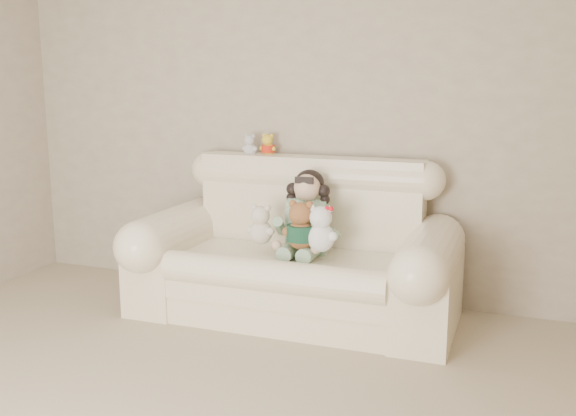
{
  "coord_description": "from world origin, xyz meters",
  "views": [
    {
      "loc": [
        1.5,
        -1.9,
        1.55
      ],
      "look_at": [
        0.1,
        1.9,
        0.75
      ],
      "focal_mm": 40.82,
      "sensor_mm": 36.0,
      "label": 1
    }
  ],
  "objects_px": {
    "sofa": "(293,241)",
    "brown_teddy": "(301,220)",
    "seated_child": "(307,211)",
    "cream_teddy": "(261,221)",
    "white_cat": "(321,224)"
  },
  "relations": [
    {
      "from": "brown_teddy",
      "to": "white_cat",
      "type": "height_order",
      "value": "brown_teddy"
    },
    {
      "from": "brown_teddy",
      "to": "cream_teddy",
      "type": "distance_m",
      "value": 0.29
    },
    {
      "from": "sofa",
      "to": "cream_teddy",
      "type": "relative_size",
      "value": 6.9
    },
    {
      "from": "sofa",
      "to": "brown_teddy",
      "type": "distance_m",
      "value": 0.23
    },
    {
      "from": "sofa",
      "to": "seated_child",
      "type": "height_order",
      "value": "sofa"
    },
    {
      "from": "sofa",
      "to": "seated_child",
      "type": "distance_m",
      "value": 0.21
    },
    {
      "from": "seated_child",
      "to": "cream_teddy",
      "type": "xyz_separation_m",
      "value": [
        -0.26,
        -0.17,
        -0.05
      ]
    },
    {
      "from": "sofa",
      "to": "cream_teddy",
      "type": "xyz_separation_m",
      "value": [
        -0.19,
        -0.09,
        0.14
      ]
    },
    {
      "from": "seated_child",
      "to": "cream_teddy",
      "type": "bearing_deg",
      "value": -151.31
    },
    {
      "from": "sofa",
      "to": "cream_teddy",
      "type": "height_order",
      "value": "sofa"
    },
    {
      "from": "white_cat",
      "to": "cream_teddy",
      "type": "bearing_deg",
      "value": 160.51
    },
    {
      "from": "sofa",
      "to": "cream_teddy",
      "type": "bearing_deg",
      "value": -153.84
    },
    {
      "from": "cream_teddy",
      "to": "seated_child",
      "type": "bearing_deg",
      "value": 10.46
    },
    {
      "from": "seated_child",
      "to": "white_cat",
      "type": "relative_size",
      "value": 1.61
    },
    {
      "from": "sofa",
      "to": "brown_teddy",
      "type": "height_order",
      "value": "sofa"
    }
  ]
}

